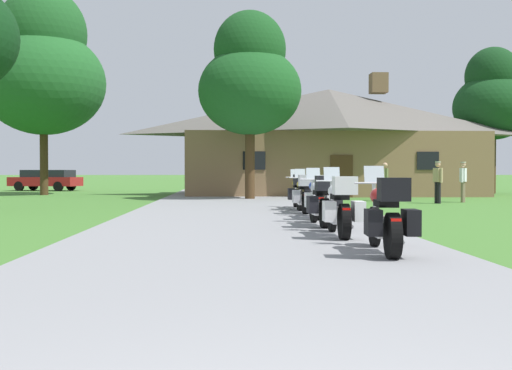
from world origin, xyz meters
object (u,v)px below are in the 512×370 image
object	(u,v)px
motorcycle_silver_third_in_row	(321,201)
tree_left_far	(43,68)
bystander_olive_shirt_near_lodge	(385,180)
parked_red_suv_far_left	(46,179)
motorcycle_yellow_fifth_in_row	(304,194)
tree_by_lodge_front	(250,79)
bystander_white_shirt_by_tree	(463,180)
bystander_tan_shirt_beside_signpost	(438,180)
motorcycle_blue_fourth_in_row	(317,197)
motorcycle_red_nearest_to_camera	(386,217)
motorcycle_yellow_farthest_in_row	(298,192)
motorcycle_white_second_in_row	(340,207)
tree_right_of_lodge	(492,98)

from	to	relation	value
motorcycle_silver_third_in_row	tree_left_far	bearing A→B (deg)	119.12
bystander_olive_shirt_near_lodge	parked_red_suv_far_left	distance (m)	24.63
motorcycle_yellow_fifth_in_row	tree_by_lodge_front	world-z (taller)	tree_by_lodge_front
tree_left_far	parked_red_suv_far_left	world-z (taller)	tree_left_far
bystander_white_shirt_by_tree	motorcycle_silver_third_in_row	bearing A→B (deg)	-0.36
tree_by_lodge_front	parked_red_suv_far_left	bearing A→B (deg)	132.59
bystander_tan_shirt_beside_signpost	parked_red_suv_far_left	size ratio (longest dim) A/B	0.34
tree_by_lodge_front	motorcycle_blue_fourth_in_row	bearing A→B (deg)	-83.95
motorcycle_red_nearest_to_camera	bystander_white_shirt_by_tree	world-z (taller)	bystander_white_shirt_by_tree
motorcycle_silver_third_in_row	tree_by_lodge_front	size ratio (longest dim) A/B	0.25
motorcycle_yellow_farthest_in_row	parked_red_suv_far_left	bearing A→B (deg)	124.50
motorcycle_red_nearest_to_camera	motorcycle_yellow_fifth_in_row	distance (m)	9.01
bystander_white_shirt_by_tree	motorcycle_red_nearest_to_camera	bearing A→B (deg)	8.71
motorcycle_red_nearest_to_camera	motorcycle_white_second_in_row	bearing A→B (deg)	99.26
motorcycle_yellow_farthest_in_row	tree_left_far	size ratio (longest dim) A/B	0.18
motorcycle_silver_third_in_row	tree_right_of_lodge	xyz separation A→B (m)	(13.47, 21.59, 4.97)
motorcycle_red_nearest_to_camera	motorcycle_blue_fourth_in_row	distance (m)	6.82
bystander_white_shirt_by_tree	parked_red_suv_far_left	xyz separation A→B (m)	(-21.91, 16.94, -0.17)
motorcycle_silver_third_in_row	bystander_white_shirt_by_tree	bearing A→B (deg)	54.68
motorcycle_blue_fourth_in_row	bystander_tan_shirt_beside_signpost	distance (m)	10.42
motorcycle_white_second_in_row	bystander_tan_shirt_beside_signpost	world-z (taller)	bystander_tan_shirt_beside_signpost
bystander_olive_shirt_near_lodge	motorcycle_white_second_in_row	bearing A→B (deg)	7.91
motorcycle_blue_fourth_in_row	tree_left_far	xyz separation A→B (m)	(-12.29, 18.42, 6.33)
tree_left_far	motorcycle_red_nearest_to_camera	bearing A→B (deg)	-64.07
motorcycle_yellow_fifth_in_row	motorcycle_yellow_farthest_in_row	distance (m)	1.99
parked_red_suv_far_left	tree_left_far	bearing A→B (deg)	-150.32
motorcycle_white_second_in_row	tree_by_lodge_front	bearing A→B (deg)	94.96
motorcycle_yellow_farthest_in_row	bystander_tan_shirt_beside_signpost	xyz separation A→B (m)	(6.12, 4.25, 0.34)
bystander_tan_shirt_beside_signpost	bystander_white_shirt_by_tree	xyz separation A→B (m)	(1.36, 0.84, 0.00)
motorcycle_blue_fourth_in_row	tree_right_of_lodge	distance (m)	24.02
motorcycle_red_nearest_to_camera	motorcycle_white_second_in_row	distance (m)	2.42
motorcycle_blue_fourth_in_row	bystander_olive_shirt_near_lodge	world-z (taller)	bystander_olive_shirt_near_lodge
bystander_tan_shirt_beside_signpost	tree_left_far	size ratio (longest dim) A/B	0.15
motorcycle_yellow_fifth_in_row	motorcycle_silver_third_in_row	bearing A→B (deg)	-91.38
bystander_olive_shirt_near_lodge	parked_red_suv_far_left	size ratio (longest dim) A/B	0.34
motorcycle_white_second_in_row	motorcycle_red_nearest_to_camera	bearing A→B (deg)	-83.36
motorcycle_red_nearest_to_camera	motorcycle_yellow_farthest_in_row	bearing A→B (deg)	93.87
parked_red_suv_far_left	motorcycle_white_second_in_row	bearing A→B (deg)	-140.79
motorcycle_white_second_in_row	tree_right_of_lodge	bearing A→B (deg)	61.91
bystander_tan_shirt_beside_signpost	tree_by_lodge_front	distance (m)	9.30
bystander_olive_shirt_near_lodge	bystander_tan_shirt_beside_signpost	world-z (taller)	bystander_tan_shirt_beside_signpost
motorcycle_silver_third_in_row	bystander_olive_shirt_near_lodge	distance (m)	13.50
motorcycle_red_nearest_to_camera	tree_right_of_lodge	xyz separation A→B (m)	(13.25, 26.25, 4.97)
bystander_white_shirt_by_tree	motorcycle_white_second_in_row	bearing A→B (deg)	4.25
motorcycle_yellow_fifth_in_row	bystander_white_shirt_by_tree	size ratio (longest dim) A/B	1.24
motorcycle_white_second_in_row	bystander_olive_shirt_near_lodge	xyz separation A→B (m)	(4.77, 14.88, 0.32)
tree_left_far	tree_by_lodge_front	bearing A→B (deg)	-30.66
motorcycle_yellow_fifth_in_row	tree_right_of_lodge	xyz separation A→B (m)	(13.30, 17.25, 4.97)
motorcycle_silver_third_in_row	tree_right_of_lodge	world-z (taller)	tree_right_of_lodge
motorcycle_white_second_in_row	parked_red_suv_far_left	size ratio (longest dim) A/B	0.42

